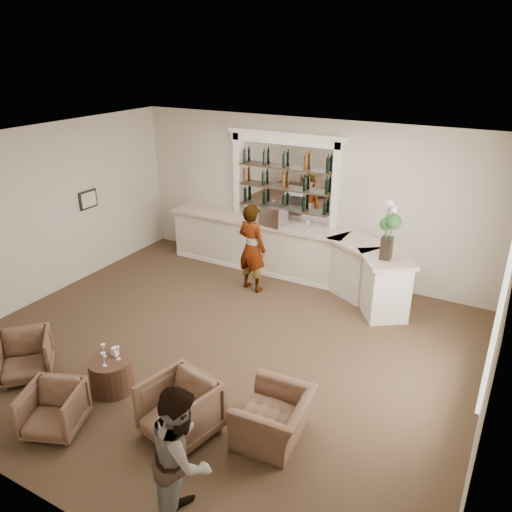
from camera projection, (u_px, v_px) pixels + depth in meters
The scene contains 19 objects.
ground at pixel (219, 346), 8.30m from camera, with size 8.00×8.00×0.00m, color brown.
room_shell at pixel (248, 201), 7.89m from camera, with size 8.04×7.02×3.32m.
bar_counter at pixel (289, 252), 10.56m from camera, with size 5.72×1.80×1.14m.
back_bar_alcove at pixel (284, 179), 10.48m from camera, with size 2.64×0.25×3.00m.
cocktail_table at pixel (111, 375), 7.17m from camera, with size 0.61×0.61×0.50m, color #513323.
sommelier at pixel (252, 248), 9.91m from camera, with size 0.66×0.43×1.80m, color gray.
guest at pixel (182, 456), 5.00m from camera, with size 0.80×0.62×1.64m, color gray.
armchair_left at pixel (25, 356), 7.43m from camera, with size 0.74×0.76×0.69m, color brown.
armchair_center at pixel (53, 409), 6.38m from camera, with size 0.69×0.71×0.64m, color brown.
armchair_right at pixel (180, 409), 6.28m from camera, with size 0.83×0.85×0.78m, color brown.
armchair_far at pixel (274, 418), 6.25m from camera, with size 0.97×0.84×0.63m, color brown.
espresso_machine at pixel (274, 216), 10.36m from camera, with size 0.48×0.40×0.42m, color #B3B3B8.
flower_vase at pixel (389, 226), 8.56m from camera, with size 0.29×0.29×1.08m.
wine_glass_bar_left at pixel (255, 216), 10.70m from camera, with size 0.07×0.07×0.21m, color white, non-canonical shape.
wine_glass_bar_right at pixel (308, 226), 10.07m from camera, with size 0.07×0.07×0.21m, color white, non-canonical shape.
wine_glass_tbl_a at pixel (104, 351), 7.11m from camera, with size 0.07×0.07×0.21m, color white, non-canonical shape.
wine_glass_tbl_b at pixel (118, 353), 7.05m from camera, with size 0.07×0.07×0.21m, color white, non-canonical shape.
wine_glass_tbl_c at pixel (104, 359), 6.91m from camera, with size 0.07×0.07×0.21m, color white, non-canonical shape.
napkin_holder at pixel (115, 351), 7.17m from camera, with size 0.08×0.08×0.12m, color white.
Camera 1 is at (3.95, -5.88, 4.63)m, focal length 35.00 mm.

